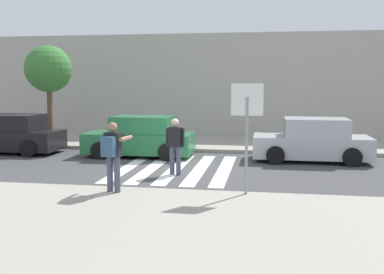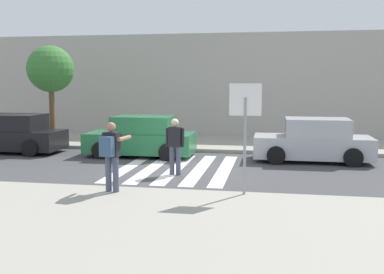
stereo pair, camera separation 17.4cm
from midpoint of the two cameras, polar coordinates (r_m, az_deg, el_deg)
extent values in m
plane|color=#424244|center=(14.69, -2.53, -4.12)|extent=(120.00, 120.00, 0.00)
cube|color=#9E998C|center=(8.89, -10.98, -11.25)|extent=(60.00, 6.00, 0.14)
cube|color=#9E998C|center=(20.51, 0.94, -0.73)|extent=(60.00, 4.80, 0.14)
cube|color=#ADA89E|center=(24.69, 2.47, 6.52)|extent=(56.00, 4.00, 5.24)
cube|color=silver|center=(15.29, -8.26, -3.73)|extent=(0.44, 5.20, 0.01)
cube|color=silver|center=(15.07, -5.35, -3.85)|extent=(0.44, 5.20, 0.01)
cube|color=silver|center=(14.89, -2.37, -3.96)|extent=(0.44, 5.20, 0.01)
cube|color=silver|center=(14.75, 0.68, -4.06)|extent=(0.44, 5.20, 0.01)
cube|color=silver|center=(14.65, 3.79, -4.15)|extent=(0.44, 5.20, 0.01)
cylinder|color=gray|center=(10.79, 6.47, -1.19)|extent=(0.07, 0.07, 2.33)
cube|color=white|center=(10.71, 6.56, 4.75)|extent=(0.76, 0.03, 0.76)
cube|color=red|center=(10.72, 6.56, 4.75)|extent=(0.66, 0.02, 0.66)
cylinder|color=#474C60|center=(11.29, -10.82, -4.65)|extent=(0.15, 0.15, 0.88)
cylinder|color=#474C60|center=(11.20, -9.91, -4.72)|extent=(0.15, 0.15, 0.88)
cube|color=black|center=(11.12, -10.45, -0.95)|extent=(0.41, 0.29, 0.60)
sphere|color=#A37556|center=(11.07, -10.50, 1.26)|extent=(0.23, 0.23, 0.23)
cylinder|color=#A37556|center=(11.40, -11.01, -0.08)|extent=(0.18, 0.59, 0.10)
cylinder|color=#A37556|center=(11.18, -8.85, -0.17)|extent=(0.18, 0.59, 0.10)
cube|color=black|center=(11.45, -9.53, 0.13)|extent=(0.15, 0.12, 0.10)
cube|color=#335170|center=(10.92, -11.02, -1.21)|extent=(0.35, 0.24, 0.48)
cylinder|color=#474C60|center=(13.79, -2.90, -3.00)|extent=(0.15, 0.15, 0.88)
cylinder|color=#474C60|center=(13.75, -2.09, -3.03)|extent=(0.15, 0.15, 0.88)
cube|color=black|center=(13.66, -2.52, 0.04)|extent=(0.39, 0.25, 0.60)
sphere|color=beige|center=(13.61, -2.53, 1.84)|extent=(0.23, 0.23, 0.23)
cylinder|color=black|center=(13.72, -3.49, -0.01)|extent=(0.10, 0.10, 0.58)
cylinder|color=black|center=(13.61, -1.54, -0.06)|extent=(0.10, 0.10, 0.58)
cube|color=black|center=(19.47, -22.35, -0.32)|extent=(4.10, 1.70, 0.76)
cube|color=black|center=(19.32, -22.07, 1.73)|extent=(2.20, 1.56, 0.64)
cube|color=slate|center=(18.83, -19.55, 1.72)|extent=(0.10, 1.50, 0.51)
cylinder|color=black|center=(18.12, -20.31, -1.40)|extent=(0.64, 0.22, 0.64)
cylinder|color=black|center=(19.60, -17.85, -0.70)|extent=(0.64, 0.22, 0.64)
cube|color=#236B3D|center=(17.26, -7.00, -0.71)|extent=(4.10, 1.70, 0.76)
cube|color=#236B3D|center=(17.14, -6.55, 1.59)|extent=(2.20, 1.56, 0.64)
cube|color=slate|center=(17.46, -9.93, 1.63)|extent=(0.10, 1.50, 0.54)
cube|color=slate|center=(16.90, -3.39, 1.55)|extent=(0.10, 1.50, 0.51)
cylinder|color=black|center=(16.90, -11.94, -1.69)|extent=(0.64, 0.22, 0.64)
cylinder|color=black|center=(18.48, -10.03, -0.91)|extent=(0.64, 0.22, 0.64)
cylinder|color=black|center=(16.16, -3.51, -1.95)|extent=(0.64, 0.22, 0.64)
cylinder|color=black|center=(17.80, -2.29, -1.11)|extent=(0.64, 0.22, 0.64)
cube|color=#B7BABF|center=(16.63, 14.59, -1.18)|extent=(4.10, 1.70, 0.76)
cube|color=#B7BABF|center=(16.57, 15.19, 1.20)|extent=(2.20, 1.56, 0.64)
cube|color=slate|center=(16.49, 11.48, 1.28)|extent=(0.10, 1.50, 0.54)
cube|color=slate|center=(16.69, 18.50, 1.13)|extent=(0.10, 1.50, 0.51)
cylinder|color=black|center=(15.76, 10.23, -2.28)|extent=(0.64, 0.22, 0.64)
cylinder|color=black|center=(17.44, 10.16, -1.39)|extent=(0.64, 0.22, 0.64)
cylinder|color=black|center=(16.00, 19.38, -2.43)|extent=(0.64, 0.22, 0.64)
cylinder|color=black|center=(17.66, 18.44, -1.54)|extent=(0.64, 0.22, 0.64)
cylinder|color=brown|center=(20.73, -17.80, 2.89)|extent=(0.24, 0.24, 2.65)
sphere|color=#387533|center=(20.69, -18.00, 8.24)|extent=(2.03, 2.03, 2.03)
camera|label=1|loc=(0.09, -90.35, -0.04)|focal=42.00mm
camera|label=2|loc=(0.09, 89.65, 0.04)|focal=42.00mm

